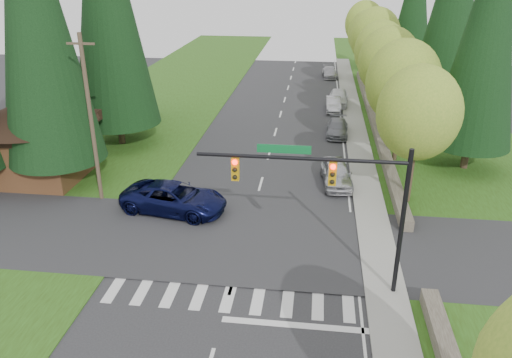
% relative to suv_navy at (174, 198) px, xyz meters
% --- Properties ---
extents(ground, '(120.00, 120.00, 0.00)m').
position_rel_suv_navy_xyz_m(ground, '(4.55, -10.98, -0.85)').
color(ground, '#28282B').
rests_on(ground, ground).
extents(grass_east, '(14.00, 110.00, 0.06)m').
position_rel_suv_navy_xyz_m(grass_east, '(17.55, 9.02, -0.82)').
color(grass_east, '#2B4612').
rests_on(grass_east, ground).
extents(grass_west, '(14.00, 110.00, 0.06)m').
position_rel_suv_navy_xyz_m(grass_west, '(-8.45, 9.02, -0.82)').
color(grass_west, '#2B4612').
rests_on(grass_west, ground).
extents(cross_street, '(120.00, 8.00, 0.10)m').
position_rel_suv_navy_xyz_m(cross_street, '(4.55, -2.98, -0.85)').
color(cross_street, '#28282B').
rests_on(cross_street, ground).
extents(sidewalk_east, '(1.80, 80.00, 0.13)m').
position_rel_suv_navy_xyz_m(sidewalk_east, '(11.45, 11.02, -0.79)').
color(sidewalk_east, gray).
rests_on(sidewalk_east, ground).
extents(curb_east, '(0.20, 80.00, 0.13)m').
position_rel_suv_navy_xyz_m(curb_east, '(10.60, 11.02, -0.79)').
color(curb_east, gray).
rests_on(curb_east, ground).
extents(stone_wall_north, '(0.70, 40.00, 0.70)m').
position_rel_suv_navy_xyz_m(stone_wall_north, '(13.15, 19.02, -0.50)').
color(stone_wall_north, '#4C4438').
rests_on(stone_wall_north, ground).
extents(traffic_signal, '(8.70, 0.37, 6.80)m').
position_rel_suv_navy_xyz_m(traffic_signal, '(8.92, -6.48, 4.13)').
color(traffic_signal, black).
rests_on(traffic_signal, ground).
extents(brown_building, '(8.40, 8.40, 5.40)m').
position_rel_suv_navy_xyz_m(brown_building, '(-10.45, 4.02, 2.29)').
color(brown_building, '#4C2D19').
rests_on(brown_building, ground).
extents(utility_pole, '(1.60, 0.24, 10.00)m').
position_rel_suv_navy_xyz_m(utility_pole, '(-4.95, 1.02, 4.29)').
color(utility_pole, '#473828').
rests_on(utility_pole, ground).
extents(decid_tree_0, '(4.80, 4.80, 8.37)m').
position_rel_suv_navy_xyz_m(decid_tree_0, '(13.75, 3.02, 4.74)').
color(decid_tree_0, '#38281C').
rests_on(decid_tree_0, ground).
extents(decid_tree_1, '(5.20, 5.20, 8.80)m').
position_rel_suv_navy_xyz_m(decid_tree_1, '(13.85, 10.02, 4.94)').
color(decid_tree_1, '#38281C').
rests_on(decid_tree_1, ground).
extents(decid_tree_2, '(5.00, 5.00, 8.82)m').
position_rel_suv_navy_xyz_m(decid_tree_2, '(13.65, 17.02, 5.07)').
color(decid_tree_2, '#38281C').
rests_on(decid_tree_2, ground).
extents(decid_tree_3, '(5.00, 5.00, 8.55)m').
position_rel_suv_navy_xyz_m(decid_tree_3, '(13.75, 24.02, 4.81)').
color(decid_tree_3, '#38281C').
rests_on(decid_tree_3, ground).
extents(decid_tree_4, '(5.40, 5.40, 9.18)m').
position_rel_suv_navy_xyz_m(decid_tree_4, '(13.85, 31.02, 5.21)').
color(decid_tree_4, '#38281C').
rests_on(decid_tree_4, ground).
extents(decid_tree_5, '(4.80, 4.80, 8.30)m').
position_rel_suv_navy_xyz_m(decid_tree_5, '(13.65, 38.02, 4.68)').
color(decid_tree_5, '#38281C').
rests_on(decid_tree_5, ground).
extents(decid_tree_6, '(5.20, 5.20, 8.86)m').
position_rel_suv_navy_xyz_m(decid_tree_6, '(13.75, 45.02, 5.01)').
color(decid_tree_6, '#38281C').
rests_on(decid_tree_6, ground).
extents(conifer_w_a, '(6.12, 6.12, 19.80)m').
position_rel_suv_navy_xyz_m(conifer_w_a, '(-8.45, 3.02, 9.94)').
color(conifer_w_a, '#38281C').
rests_on(conifer_w_a, ground).
extents(conifer_w_b, '(5.44, 5.44, 17.80)m').
position_rel_suv_navy_xyz_m(conifer_w_b, '(-11.45, 7.02, 8.94)').
color(conifer_w_b, '#38281C').
rests_on(conifer_w_b, ground).
extents(conifer_w_e, '(5.78, 5.78, 18.80)m').
position_rel_suv_navy_xyz_m(conifer_w_e, '(-9.45, 17.02, 9.44)').
color(conifer_w_e, '#38281C').
rests_on(conifer_w_e, ground).
extents(conifer_e_a, '(5.44, 5.44, 17.80)m').
position_rel_suv_navy_xyz_m(conifer_e_a, '(18.55, 9.02, 8.94)').
color(conifer_e_a, '#38281C').
rests_on(conifer_e_a, ground).
extents(conifer_e_c, '(5.10, 5.10, 16.80)m').
position_rel_suv_navy_xyz_m(conifer_e_c, '(18.55, 37.02, 8.44)').
color(conifer_e_c, '#38281C').
rests_on(conifer_e_c, ground).
extents(suv_navy, '(6.55, 3.86, 1.71)m').
position_rel_suv_navy_xyz_m(suv_navy, '(0.00, 0.00, 0.00)').
color(suv_navy, '#0B0F37').
rests_on(suv_navy, ground).
extents(parked_car_a, '(2.24, 4.71, 1.56)m').
position_rel_suv_navy_xyz_m(parked_car_a, '(9.47, 5.10, -0.08)').
color(parked_car_a, '#BABABF').
rests_on(parked_car_a, ground).
extents(parked_car_b, '(1.91, 4.36, 1.25)m').
position_rel_suv_navy_xyz_m(parked_car_b, '(9.79, 15.36, -0.23)').
color(parked_car_b, slate).
rests_on(parked_car_b, ground).
extents(parked_car_c, '(1.50, 4.03, 1.32)m').
position_rel_suv_navy_xyz_m(parked_car_c, '(9.57, 22.90, -0.20)').
color(parked_car_c, '#AFAEB3').
rests_on(parked_car_c, ground).
extents(parked_car_d, '(2.14, 4.80, 1.60)m').
position_rel_suv_navy_xyz_m(parked_car_d, '(10.10, 25.02, -0.05)').
color(parked_car_d, white).
rests_on(parked_car_d, ground).
extents(parked_car_e, '(2.09, 4.41, 1.24)m').
position_rel_suv_navy_xyz_m(parked_car_e, '(9.38, 38.37, -0.23)').
color(parked_car_e, '#A6A5AA').
rests_on(parked_car_e, ground).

